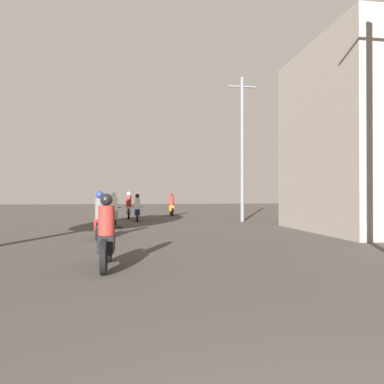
{
  "coord_description": "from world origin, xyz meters",
  "views": [
    {
      "loc": [
        -0.98,
        -0.65,
        1.45
      ],
      "look_at": [
        1.65,
        17.16,
        1.59
      ],
      "focal_mm": 35.0,
      "sensor_mm": 36.0,
      "label": 1
    }
  ],
  "objects_px": {
    "motorcycle_blue": "(137,210)",
    "motorcycle_orange": "(171,207)",
    "motorcycle_red": "(100,219)",
    "utility_pole_far": "(242,146)",
    "motorcycle_white": "(129,208)",
    "building_right_near": "(376,139)",
    "motorcycle_black": "(107,238)",
    "motorcycle_silver": "(114,212)"
  },
  "relations": [
    {
      "from": "motorcycle_orange",
      "to": "building_right_near",
      "type": "distance_m",
      "value": 14.63
    },
    {
      "from": "motorcycle_orange",
      "to": "building_right_near",
      "type": "relative_size",
      "value": 0.27
    },
    {
      "from": "motorcycle_silver",
      "to": "building_right_near",
      "type": "relative_size",
      "value": 0.27
    },
    {
      "from": "building_right_near",
      "to": "utility_pole_far",
      "type": "height_order",
      "value": "utility_pole_far"
    },
    {
      "from": "motorcycle_blue",
      "to": "building_right_near",
      "type": "xyz_separation_m",
      "value": [
        9.46,
        -7.14,
        3.07
      ]
    },
    {
      "from": "motorcycle_orange",
      "to": "motorcycle_white",
      "type": "bearing_deg",
      "value": -125.78
    },
    {
      "from": "motorcycle_blue",
      "to": "motorcycle_orange",
      "type": "distance_m",
      "value": 5.79
    },
    {
      "from": "motorcycle_red",
      "to": "motorcycle_silver",
      "type": "distance_m",
      "value": 4.81
    },
    {
      "from": "motorcycle_red",
      "to": "motorcycle_orange",
      "type": "distance_m",
      "value": 13.77
    },
    {
      "from": "motorcycle_red",
      "to": "utility_pole_far",
      "type": "xyz_separation_m",
      "value": [
        6.9,
        6.88,
        3.47
      ]
    },
    {
      "from": "motorcycle_silver",
      "to": "motorcycle_orange",
      "type": "height_order",
      "value": "motorcycle_silver"
    },
    {
      "from": "motorcycle_red",
      "to": "motorcycle_silver",
      "type": "xyz_separation_m",
      "value": [
        0.18,
        4.81,
        0.01
      ]
    },
    {
      "from": "motorcycle_silver",
      "to": "motorcycle_blue",
      "type": "distance_m",
      "value": 3.38
    },
    {
      "from": "motorcycle_red",
      "to": "motorcycle_silver",
      "type": "bearing_deg",
      "value": 88.26
    },
    {
      "from": "building_right_near",
      "to": "utility_pole_far",
      "type": "xyz_separation_m",
      "value": [
        -3.81,
        6.01,
        0.41
      ]
    },
    {
      "from": "motorcycle_black",
      "to": "motorcycle_red",
      "type": "xyz_separation_m",
      "value": [
        -0.63,
        5.26,
        0.03
      ]
    },
    {
      "from": "motorcycle_white",
      "to": "building_right_near",
      "type": "bearing_deg",
      "value": -40.93
    },
    {
      "from": "motorcycle_white",
      "to": "building_right_near",
      "type": "relative_size",
      "value": 0.27
    },
    {
      "from": "motorcycle_black",
      "to": "motorcycle_white",
      "type": "xyz_separation_m",
      "value": [
        0.1,
        15.52,
        0.06
      ]
    },
    {
      "from": "motorcycle_black",
      "to": "motorcycle_white",
      "type": "relative_size",
      "value": 0.98
    },
    {
      "from": "motorcycle_blue",
      "to": "building_right_near",
      "type": "height_order",
      "value": "building_right_near"
    },
    {
      "from": "motorcycle_red",
      "to": "motorcycle_white",
      "type": "height_order",
      "value": "motorcycle_white"
    },
    {
      "from": "motorcycle_black",
      "to": "motorcycle_red",
      "type": "height_order",
      "value": "motorcycle_red"
    },
    {
      "from": "motorcycle_black",
      "to": "building_right_near",
      "type": "height_order",
      "value": "building_right_near"
    },
    {
      "from": "motorcycle_silver",
      "to": "motorcycle_blue",
      "type": "relative_size",
      "value": 1.04
    },
    {
      "from": "motorcycle_white",
      "to": "utility_pole_far",
      "type": "bearing_deg",
      "value": -26.37
    },
    {
      "from": "motorcycle_black",
      "to": "utility_pole_far",
      "type": "xyz_separation_m",
      "value": [
        6.27,
        12.14,
        3.5
      ]
    },
    {
      "from": "motorcycle_red",
      "to": "utility_pole_far",
      "type": "bearing_deg",
      "value": 45.34
    },
    {
      "from": "motorcycle_white",
      "to": "motorcycle_red",
      "type": "bearing_deg",
      "value": -91.75
    },
    {
      "from": "motorcycle_blue",
      "to": "motorcycle_black",
      "type": "bearing_deg",
      "value": -89.28
    },
    {
      "from": "motorcycle_black",
      "to": "building_right_near",
      "type": "distance_m",
      "value": 12.19
    },
    {
      "from": "motorcycle_silver",
      "to": "motorcycle_red",
      "type": "bearing_deg",
      "value": -94.03
    },
    {
      "from": "motorcycle_red",
      "to": "utility_pole_far",
      "type": "relative_size",
      "value": 0.25
    },
    {
      "from": "motorcycle_black",
      "to": "motorcycle_red",
      "type": "relative_size",
      "value": 1.02
    },
    {
      "from": "motorcycle_black",
      "to": "utility_pole_far",
      "type": "distance_m",
      "value": 14.1
    },
    {
      "from": "building_right_near",
      "to": "utility_pole_far",
      "type": "distance_m",
      "value": 7.13
    },
    {
      "from": "motorcycle_red",
      "to": "motorcycle_black",
      "type": "bearing_deg",
      "value": -82.7
    },
    {
      "from": "motorcycle_orange",
      "to": "building_right_near",
      "type": "height_order",
      "value": "building_right_near"
    },
    {
      "from": "motorcycle_orange",
      "to": "motorcycle_blue",
      "type": "bearing_deg",
      "value": -106.34
    },
    {
      "from": "motorcycle_black",
      "to": "utility_pole_far",
      "type": "bearing_deg",
      "value": 66.44
    },
    {
      "from": "motorcycle_black",
      "to": "motorcycle_white",
      "type": "bearing_deg",
      "value": 93.37
    },
    {
      "from": "motorcycle_red",
      "to": "utility_pole_far",
      "type": "height_order",
      "value": "utility_pole_far"
    }
  ]
}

